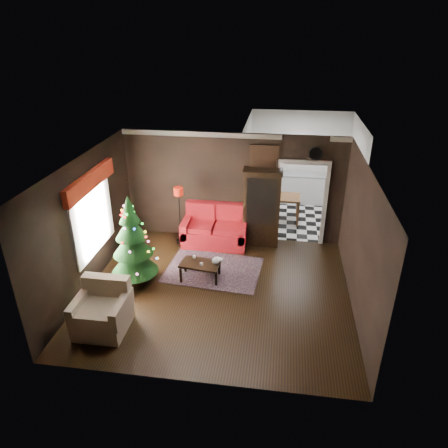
# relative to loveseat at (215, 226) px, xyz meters

# --- Properties ---
(floor) EXTENTS (5.50, 5.50, 0.00)m
(floor) POSITION_rel_loveseat_xyz_m (0.40, -2.05, -0.50)
(floor) COLOR black
(floor) RESTS_ON ground
(ceiling) EXTENTS (5.50, 5.50, 0.00)m
(ceiling) POSITION_rel_loveseat_xyz_m (0.40, -2.05, 2.30)
(ceiling) COLOR white
(ceiling) RESTS_ON ground
(wall_back) EXTENTS (5.50, 0.00, 5.50)m
(wall_back) POSITION_rel_loveseat_xyz_m (0.40, 0.45, 0.90)
(wall_back) COLOR black
(wall_back) RESTS_ON ground
(wall_front) EXTENTS (5.50, 0.00, 5.50)m
(wall_front) POSITION_rel_loveseat_xyz_m (0.40, -4.55, 0.90)
(wall_front) COLOR black
(wall_front) RESTS_ON ground
(wall_left) EXTENTS (0.00, 5.50, 5.50)m
(wall_left) POSITION_rel_loveseat_xyz_m (-2.35, -2.05, 0.90)
(wall_left) COLOR black
(wall_left) RESTS_ON ground
(wall_right) EXTENTS (0.00, 5.50, 5.50)m
(wall_right) POSITION_rel_loveseat_xyz_m (3.15, -2.05, 0.90)
(wall_right) COLOR black
(wall_right) RESTS_ON ground
(doorway) EXTENTS (1.10, 0.10, 2.10)m
(doorway) POSITION_rel_loveseat_xyz_m (2.10, 0.45, 0.55)
(doorway) COLOR white
(doorway) RESTS_ON ground
(left_window) EXTENTS (0.05, 1.60, 1.40)m
(left_window) POSITION_rel_loveseat_xyz_m (-2.31, -1.85, 0.95)
(left_window) COLOR white
(left_window) RESTS_ON wall_left
(valance) EXTENTS (0.12, 2.10, 0.35)m
(valance) POSITION_rel_loveseat_xyz_m (-2.23, -1.85, 1.77)
(valance) COLOR maroon
(valance) RESTS_ON wall_left
(kitchen_floor) EXTENTS (3.00, 3.00, 0.00)m
(kitchen_floor) POSITION_rel_loveseat_xyz_m (2.10, 1.95, -0.50)
(kitchen_floor) COLOR white
(kitchen_floor) RESTS_ON ground
(kitchen_window) EXTENTS (0.70, 0.06, 0.70)m
(kitchen_window) POSITION_rel_loveseat_xyz_m (2.10, 3.40, 1.20)
(kitchen_window) COLOR white
(kitchen_window) RESTS_ON ground
(rug) EXTENTS (2.26, 1.73, 0.01)m
(rug) POSITION_rel_loveseat_xyz_m (0.17, -1.25, -0.49)
(rug) COLOR #36292F
(rug) RESTS_ON ground
(loveseat) EXTENTS (1.70, 0.90, 1.00)m
(loveseat) POSITION_rel_loveseat_xyz_m (0.00, 0.00, 0.00)
(loveseat) COLOR maroon
(loveseat) RESTS_ON ground
(curio_cabinet) EXTENTS (0.90, 0.45, 1.90)m
(curio_cabinet) POSITION_rel_loveseat_xyz_m (1.15, 0.22, 0.45)
(curio_cabinet) COLOR black
(curio_cabinet) RESTS_ON ground
(floor_lamp) EXTENTS (0.30, 0.30, 1.48)m
(floor_lamp) POSITION_rel_loveseat_xyz_m (-0.86, -0.18, 0.33)
(floor_lamp) COLOR black
(floor_lamp) RESTS_ON ground
(christmas_tree) EXTENTS (1.09, 1.09, 1.91)m
(christmas_tree) POSITION_rel_loveseat_xyz_m (-1.42, -2.00, 0.55)
(christmas_tree) COLOR black
(christmas_tree) RESTS_ON ground
(armchair) EXTENTS (0.94, 0.94, 0.96)m
(armchair) POSITION_rel_loveseat_xyz_m (-1.51, -3.55, -0.04)
(armchair) COLOR #BAB395
(armchair) RESTS_ON ground
(coffee_table) EXTENTS (0.91, 0.62, 0.38)m
(coffee_table) POSITION_rel_loveseat_xyz_m (-0.06, -1.63, -0.30)
(coffee_table) COLOR black
(coffee_table) RESTS_ON rug
(teapot) EXTENTS (0.23, 0.23, 0.17)m
(teapot) POSITION_rel_loveseat_xyz_m (0.28, -1.63, -0.02)
(teapot) COLOR white
(teapot) RESTS_ON coffee_table
(cup_a) EXTENTS (0.07, 0.07, 0.06)m
(cup_a) POSITION_rel_loveseat_xyz_m (-0.23, -1.43, -0.08)
(cup_a) COLOR white
(cup_a) RESTS_ON coffee_table
(cup_b) EXTENTS (0.08, 0.08, 0.06)m
(cup_b) POSITION_rel_loveseat_xyz_m (-0.01, -1.72, -0.08)
(cup_b) COLOR white
(cup_b) RESTS_ON coffee_table
(book) EXTENTS (0.16, 0.08, 0.23)m
(book) POSITION_rel_loveseat_xyz_m (0.22, -1.43, 0.01)
(book) COLOR #806E55
(book) RESTS_ON coffee_table
(wall_clock) EXTENTS (0.32, 0.32, 0.06)m
(wall_clock) POSITION_rel_loveseat_xyz_m (2.35, 0.40, 1.88)
(wall_clock) COLOR white
(wall_clock) RESTS_ON wall_back
(painting) EXTENTS (0.62, 0.05, 0.52)m
(painting) POSITION_rel_loveseat_xyz_m (1.15, 0.41, 1.75)
(painting) COLOR #B68745
(painting) RESTS_ON wall_back
(kitchen_counter) EXTENTS (1.80, 0.60, 0.90)m
(kitchen_counter) POSITION_rel_loveseat_xyz_m (2.10, 3.15, -0.05)
(kitchen_counter) COLOR white
(kitchen_counter) RESTS_ON ground
(kitchen_table) EXTENTS (0.70, 0.70, 0.75)m
(kitchen_table) POSITION_rel_loveseat_xyz_m (1.80, 1.65, -0.12)
(kitchen_table) COLOR brown
(kitchen_table) RESTS_ON ground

